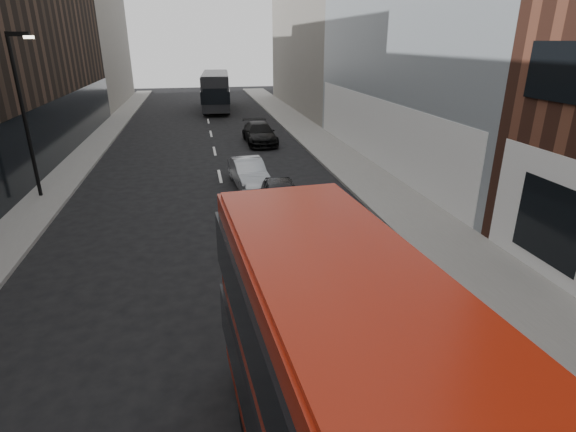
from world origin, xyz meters
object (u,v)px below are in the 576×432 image
car_b (249,173)px  car_c (260,133)px  car_a (281,197)px  grey_bus (216,90)px  street_lamp (24,106)px

car_b → car_c: car_c is taller
car_a → car_c: size_ratio=0.82×
grey_bus → car_a: (1.05, -31.23, -1.30)m
street_lamp → car_a: bearing=-20.9°
car_a → car_c: (1.04, 13.76, 0.02)m
grey_bus → car_b: 27.27m
street_lamp → grey_bus: bearing=71.0°
car_b → car_c: 9.95m
grey_bus → car_a: bearing=-84.5°
street_lamp → car_c: (11.48, 9.76, -3.46)m
car_a → car_c: 13.79m
car_a → car_b: size_ratio=0.99×
car_c → car_b: bearing=-102.7°
street_lamp → car_c: 15.46m
car_b → street_lamp: bearing=174.5°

